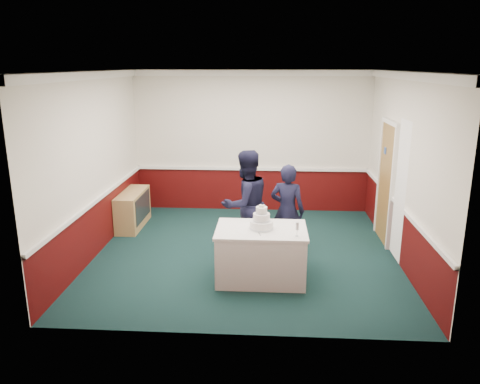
# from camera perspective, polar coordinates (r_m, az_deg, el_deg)

# --- Properties ---
(ground) EXTENTS (5.00, 5.00, 0.00)m
(ground) POSITION_cam_1_polar(r_m,az_deg,el_deg) (8.02, 0.65, -7.42)
(ground) COLOR #11292A
(ground) RESTS_ON ground
(room_shell) EXTENTS (5.00, 5.00, 3.00)m
(room_shell) POSITION_cam_1_polar(r_m,az_deg,el_deg) (8.09, 1.48, 7.24)
(room_shell) COLOR silver
(room_shell) RESTS_ON ground
(sideboard) EXTENTS (0.41, 1.20, 0.70)m
(sideboard) POSITION_cam_1_polar(r_m,az_deg,el_deg) (9.42, -12.92, -2.06)
(sideboard) COLOR tan
(sideboard) RESTS_ON ground
(cake_table) EXTENTS (1.32, 0.92, 0.79)m
(cake_table) POSITION_cam_1_polar(r_m,az_deg,el_deg) (6.97, 2.58, -7.49)
(cake_table) COLOR white
(cake_table) RESTS_ON ground
(wedding_cake) EXTENTS (0.35, 0.35, 0.36)m
(wedding_cake) POSITION_cam_1_polar(r_m,az_deg,el_deg) (6.79, 2.63, -3.60)
(wedding_cake) COLOR white
(wedding_cake) RESTS_ON cake_table
(cake_knife) EXTENTS (0.07, 0.22, 0.00)m
(cake_knife) POSITION_cam_1_polar(r_m,az_deg,el_deg) (6.64, 2.32, -5.04)
(cake_knife) COLOR silver
(cake_knife) RESTS_ON cake_table
(champagne_flute) EXTENTS (0.05, 0.05, 0.21)m
(champagne_flute) POSITION_cam_1_polar(r_m,az_deg,el_deg) (6.53, 6.99, -4.24)
(champagne_flute) COLOR silver
(champagne_flute) RESTS_ON cake_table
(person_man) EXTENTS (1.10, 1.06, 1.79)m
(person_man) POSITION_cam_1_polar(r_m,az_deg,el_deg) (7.63, 0.68, -1.50)
(person_man) COLOR black
(person_man) RESTS_ON ground
(person_woman) EXTENTS (0.65, 0.51, 1.56)m
(person_woman) POSITION_cam_1_polar(r_m,az_deg,el_deg) (7.69, 5.78, -2.31)
(person_woman) COLOR black
(person_woman) RESTS_ON ground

